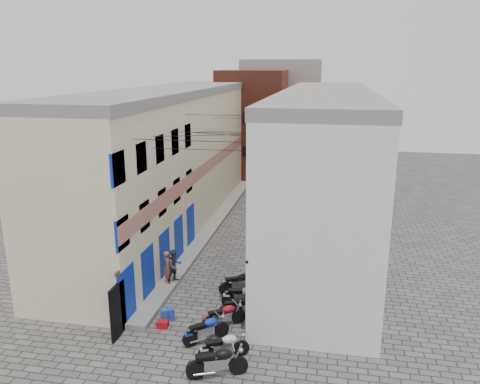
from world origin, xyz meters
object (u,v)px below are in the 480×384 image
Objects in this scene: motorcycle_d at (224,314)px; motorcycle_g at (240,281)px; motorcycle_b at (224,345)px; person_a at (168,267)px; motorcycle_c at (206,328)px; person_b at (175,266)px; water_jug_near at (165,315)px; water_jug_far at (171,314)px; motorcycle_a at (217,361)px; motorcycle_e at (239,306)px; motorcycle_f at (244,295)px; red_crate at (163,324)px.

motorcycle_g reaches higher than motorcycle_d.
person_a is (-3.94, 5.14, 0.48)m from motorcycle_b.
motorcycle_b is 1.33m from motorcycle_c.
person_a is at bearing -119.28° from motorcycle_g.
person_b is (0.30, 0.12, 0.03)m from person_a.
motorcycle_d is (0.43, 1.18, -0.02)m from motorcycle_c.
water_jug_near is 1.04× the size of water_jug_far.
motorcycle_d is at bearing 167.48° from motorcycle_a.
water_jug_near is at bearing -92.38° from motorcycle_e.
motorcycle_e is 3.17m from water_jug_near.
water_jug_far is (-2.82, -1.65, -0.33)m from motorcycle_f.
person_b is (-3.15, 3.12, 0.52)m from motorcycle_d.
motorcycle_c is 2.23m from motorcycle_e.
person_b is 3.22m from water_jug_far.
motorcycle_a is 1.37× the size of person_a.
motorcycle_d is 3.67× the size of water_jug_near.
person_b is at bearing 171.33° from motorcycle_c.
motorcycle_e is at bearing 25.56° from red_crate.
person_a reaches higher than motorcycle_e.
motorcycle_e is at bearing 16.43° from water_jug_near.
person_a is 3.17× the size of water_jug_far.
motorcycle_c is 3.95× the size of water_jug_far.
person_a is at bearing 111.27° from water_jug_far.
motorcycle_a reaches higher than motorcycle_f.
person_a is (-3.94, 6.17, 0.41)m from motorcycle_a.
motorcycle_c reaches higher than motorcycle_d.
motorcycle_d is 4.14× the size of red_crate.
motorcycle_a reaches higher than motorcycle_b.
red_crate is at bearing -100.48° from water_jug_far.
motorcycle_b is 0.95× the size of motorcycle_g.
water_jug_far is (0.22, 0.15, -0.01)m from water_jug_near.
person_b is 3.15× the size of water_jug_near.
motorcycle_d is (-0.49, 3.17, -0.08)m from motorcycle_a.
motorcycle_e is at bearing 114.96° from motorcycle_c.
motorcycle_f is 4.01× the size of water_jug_far.
person_b is (-2.72, 4.30, 0.50)m from motorcycle_c.
water_jug_near is (-2.55, -0.03, -0.29)m from motorcycle_d.
motorcycle_d is at bearing -2.88° from water_jug_far.
water_jug_near is (-3.04, 3.14, -0.37)m from motorcycle_a.
motorcycle_g is 1.30× the size of person_a.
motorcycle_d is at bearing -23.75° from motorcycle_f.
person_b reaches higher than motorcycle_f.
water_jug_far is at bearing -67.97° from motorcycle_f.
person_b is at bearing -173.59° from motorcycle_b.
person_a is 0.97× the size of person_b.
motorcycle_c is 5.18m from person_a.
person_b is (-3.64, 1.35, 0.49)m from motorcycle_f.
motorcycle_b is 3.00m from motorcycle_e.
motorcycle_f reaches higher than motorcycle_d.
motorcycle_f is at bearing 151.72° from motorcycle_b.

